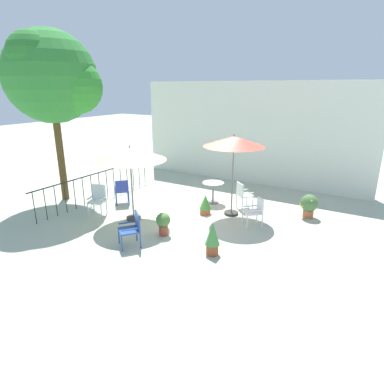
% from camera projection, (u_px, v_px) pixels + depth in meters
% --- Properties ---
extents(ground_plane, '(60.00, 60.00, 0.00)m').
position_uv_depth(ground_plane, '(186.00, 219.00, 10.02)').
color(ground_plane, '#AEB49C').
extents(villa_facade, '(9.80, 0.30, 4.12)m').
position_uv_depth(villa_facade, '(249.00, 133.00, 13.45)').
color(villa_facade, silver).
rests_on(villa_facade, ground).
extents(terrace_railing, '(0.03, 5.49, 1.01)m').
position_uv_depth(terrace_railing, '(99.00, 181.00, 11.58)').
color(terrace_railing, black).
rests_on(terrace_railing, ground).
extents(shade_tree, '(3.12, 2.97, 5.68)m').
position_uv_depth(shade_tree, '(53.00, 77.00, 10.60)').
color(shade_tree, brown).
rests_on(shade_tree, ground).
extents(patio_umbrella_0, '(1.86, 1.86, 2.55)m').
position_uv_depth(patio_umbrella_0, '(234.00, 143.00, 9.73)').
color(patio_umbrella_0, '#2D2D2D').
rests_on(patio_umbrella_0, ground).
extents(patio_umbrella_1, '(2.11, 2.11, 2.30)m').
position_uv_depth(patio_umbrella_1, '(130.00, 154.00, 9.43)').
color(patio_umbrella_1, '#2D2D2D').
rests_on(patio_umbrella_1, ground).
extents(cafe_table_0, '(0.74, 0.74, 0.74)m').
position_uv_depth(cafe_table_0, '(213.00, 189.00, 11.31)').
color(cafe_table_0, silver).
rests_on(cafe_table_0, ground).
extents(patio_chair_0, '(0.70, 0.70, 0.88)m').
position_uv_depth(patio_chair_0, '(132.00, 227.00, 8.25)').
color(patio_chair_0, '#284B90').
rests_on(patio_chair_0, ground).
extents(patio_chair_1, '(0.64, 0.64, 0.88)m').
position_uv_depth(patio_chair_1, '(122.00, 190.00, 11.22)').
color(patio_chair_1, '#2E3EA2').
rests_on(patio_chair_1, ground).
extents(patio_chair_2, '(0.65, 0.64, 0.85)m').
position_uv_depth(patio_chair_2, '(255.00, 210.00, 9.38)').
color(patio_chair_2, white).
rests_on(patio_chair_2, ground).
extents(patio_chair_3, '(0.60, 0.59, 0.96)m').
position_uv_depth(patio_chair_3, '(98.00, 198.00, 10.28)').
color(patio_chair_3, silver).
rests_on(patio_chair_3, ground).
extents(patio_chair_4, '(0.63, 0.62, 0.90)m').
position_uv_depth(patio_chair_4, '(243.00, 193.00, 10.76)').
color(patio_chair_4, white).
rests_on(patio_chair_4, ground).
extents(potted_plant_0, '(0.36, 0.36, 0.86)m').
position_uv_depth(potted_plant_0, '(212.00, 237.00, 7.80)').
color(potted_plant_0, brown).
rests_on(potted_plant_0, ground).
extents(potted_plant_1, '(0.54, 0.53, 0.74)m').
position_uv_depth(potted_plant_1, '(309.00, 204.00, 10.06)').
color(potted_plant_1, '#B25F3D').
rests_on(potted_plant_1, ground).
extents(potted_plant_2, '(0.40, 0.40, 0.65)m').
position_uv_depth(potted_plant_2, '(163.00, 222.00, 8.87)').
color(potted_plant_2, '#99462F').
rests_on(potted_plant_2, ground).
extents(potted_plant_3, '(0.38, 0.38, 0.64)m').
position_uv_depth(potted_plant_3, '(205.00, 204.00, 10.36)').
color(potted_plant_3, '#AC512F').
rests_on(potted_plant_3, ground).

